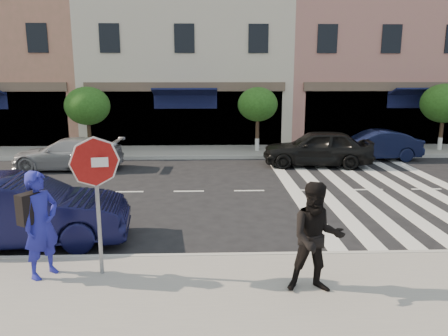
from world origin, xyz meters
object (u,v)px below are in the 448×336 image
car_far_mid (317,148)px  car_far_right (374,145)px  car_near_mid (19,212)px  car_far_left (68,154)px  stop_sign (96,176)px  photographer (41,224)px  walker (316,238)px

car_far_mid → car_far_right: bearing=118.4°
car_far_right → car_near_mid: bearing=-53.9°
car_near_mid → car_far_left: (-1.44, 8.06, -0.15)m
car_far_mid → car_far_right: (2.87, 1.20, -0.10)m
stop_sign → car_near_mid: (-2.24, 1.85, -1.24)m
stop_sign → photographer: 1.36m
photographer → stop_sign: bearing=-55.6°
car_far_mid → stop_sign: bearing=-27.1°
stop_sign → car_near_mid: size_ratio=0.54×
photographer → car_near_mid: bearing=65.4°
car_far_left → walker: bearing=37.4°
car_far_left → car_far_right: bearing=98.8°
photographer → walker: bearing=-66.1°
car_far_right → car_far_mid: bearing=-70.4°
car_far_left → car_far_right: car_far_right is taller
photographer → walker: (4.87, -0.76, -0.03)m
car_far_left → car_far_mid: 10.25m
photographer → car_far_right: (10.47, 11.43, -0.48)m
walker → car_far_left: size_ratio=0.44×
stop_sign → photographer: stop_sign is taller
stop_sign → car_far_left: 10.66m
walker → car_near_mid: bearing=158.9°
car_near_mid → car_far_left: bearing=3.5°
car_near_mid → car_far_mid: (8.80, 8.35, -0.02)m
car_near_mid → car_far_left: 8.19m
stop_sign → car_far_right: 14.86m
stop_sign → car_far_right: stop_sign is taller
photographer → car_far_right: size_ratio=0.49×
car_far_left → stop_sign: bearing=22.7°
car_far_mid → walker: bearing=-8.3°
walker → car_far_left: bearing=127.5°
walker → car_far_left: (-7.51, 10.69, -0.48)m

